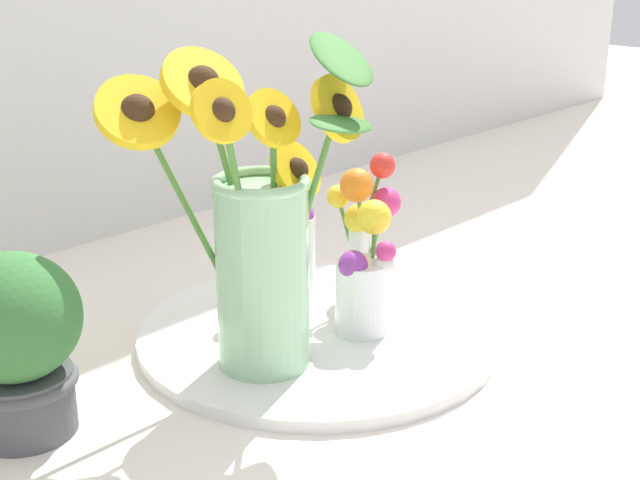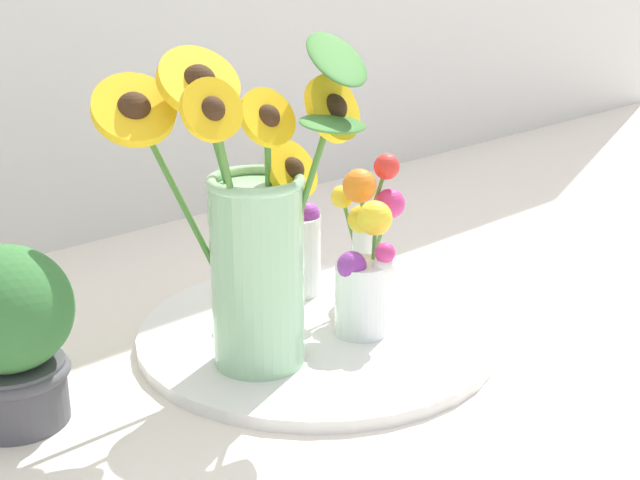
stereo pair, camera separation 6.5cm
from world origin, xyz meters
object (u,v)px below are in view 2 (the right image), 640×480
object	(u,v)px
serving_tray	(320,333)
mason_jar_sunflowers	(255,233)
vase_small_back	(293,245)
vase_bulb_right	(366,241)
potted_plant	(9,331)
vase_small_center	(366,282)

from	to	relation	value
serving_tray	mason_jar_sunflowers	xyz separation A→B (m)	(-0.11, -0.02, 0.16)
serving_tray	mason_jar_sunflowers	world-z (taller)	mason_jar_sunflowers
serving_tray	vase_small_back	size ratio (longest dim) A/B	2.56
vase_bulb_right	vase_small_back	bearing A→B (deg)	110.16
serving_tray	mason_jar_sunflowers	distance (m)	0.20
serving_tray	mason_jar_sunflowers	size ratio (longest dim) A/B	1.19
mason_jar_sunflowers	potted_plant	bearing A→B (deg)	160.61
vase_small_center	vase_bulb_right	bearing A→B (deg)	44.92
vase_bulb_right	vase_small_back	size ratio (longest dim) A/B	1.18
vase_small_back	vase_small_center	bearing A→B (deg)	-97.49
mason_jar_sunflowers	vase_small_back	size ratio (longest dim) A/B	2.15
serving_tray	potted_plant	size ratio (longest dim) A/B	2.32
vase_bulb_right	vase_small_back	world-z (taller)	vase_bulb_right
vase_small_center	vase_bulb_right	size ratio (longest dim) A/B	0.79
serving_tray	vase_small_center	xyz separation A→B (m)	(0.03, -0.05, 0.07)
serving_tray	vase_bulb_right	world-z (taller)	vase_bulb_right
mason_jar_sunflowers	vase_small_back	distance (m)	0.22
potted_plant	mason_jar_sunflowers	bearing A→B (deg)	-19.39
mason_jar_sunflowers	vase_small_center	xyz separation A→B (m)	(0.14, -0.03, -0.09)
vase_small_center	potted_plant	distance (m)	0.41
mason_jar_sunflowers	potted_plant	distance (m)	0.27
vase_small_center	vase_bulb_right	distance (m)	0.08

